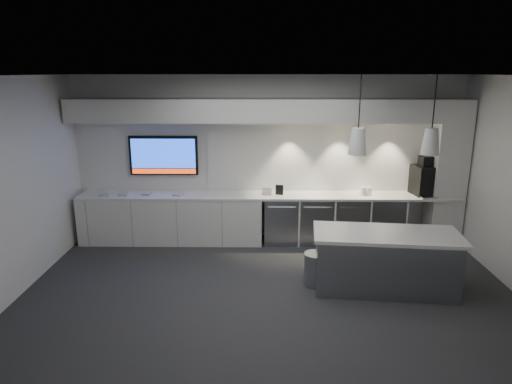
{
  "coord_description": "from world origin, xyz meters",
  "views": [
    {
      "loc": [
        -0.11,
        -5.77,
        3.05
      ],
      "look_at": [
        -0.19,
        1.1,
        1.23
      ],
      "focal_mm": 32.0,
      "sensor_mm": 36.0,
      "label": 1
    }
  ],
  "objects_px": {
    "island": "(385,261)",
    "coffee_machine": "(424,179)",
    "bin": "(316,269)",
    "wall_tv": "(164,155)"
  },
  "relations": [
    {
      "from": "wall_tv",
      "to": "bin",
      "type": "xyz_separation_m",
      "value": [
        2.59,
        -2.04,
        -1.31
      ]
    },
    {
      "from": "bin",
      "to": "wall_tv",
      "type": "bearing_deg",
      "value": 141.74
    },
    {
      "from": "wall_tv",
      "to": "island",
      "type": "xyz_separation_m",
      "value": [
        3.56,
        -2.18,
        -1.12
      ]
    },
    {
      "from": "island",
      "to": "coffee_machine",
      "type": "relative_size",
      "value": 3.02
    },
    {
      "from": "island",
      "to": "bin",
      "type": "distance_m",
      "value": 0.99
    },
    {
      "from": "wall_tv",
      "to": "island",
      "type": "bearing_deg",
      "value": -31.51
    },
    {
      "from": "island",
      "to": "coffee_machine",
      "type": "xyz_separation_m",
      "value": [
        1.16,
        1.93,
        0.75
      ]
    },
    {
      "from": "island",
      "to": "bin",
      "type": "xyz_separation_m",
      "value": [
        -0.96,
        0.14,
        -0.19
      ]
    },
    {
      "from": "bin",
      "to": "coffee_machine",
      "type": "height_order",
      "value": "coffee_machine"
    },
    {
      "from": "wall_tv",
      "to": "island",
      "type": "distance_m",
      "value": 4.32
    }
  ]
}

